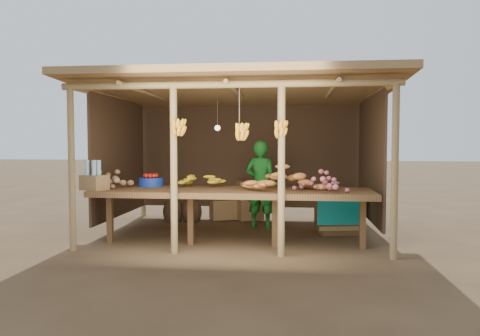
# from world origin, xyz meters

# --- Properties ---
(ground) EXTENTS (60.00, 60.00, 0.00)m
(ground) POSITION_xyz_m (0.00, 0.00, 0.00)
(ground) COLOR brown
(ground) RESTS_ON ground
(stall_structure) EXTENTS (4.70, 3.50, 2.43)m
(stall_structure) POSITION_xyz_m (-0.00, 0.05, 1.92)
(stall_structure) COLOR #977C4E
(stall_structure) RESTS_ON ground
(counter) EXTENTS (3.90, 1.05, 0.80)m
(counter) POSITION_xyz_m (0.00, -0.95, 0.74)
(counter) COLOR brown
(counter) RESTS_ON ground
(potato_heap) EXTENTS (1.01, 0.79, 0.36)m
(potato_heap) POSITION_xyz_m (-1.84, -0.91, 0.98)
(potato_heap) COLOR #8F6D4A
(potato_heap) RESTS_ON counter
(sweet_potato_heap) EXTENTS (1.15, 0.74, 0.36)m
(sweet_potato_heap) POSITION_xyz_m (0.70, -0.98, 0.98)
(sweet_potato_heap) COLOR #B1692D
(sweet_potato_heap) RESTS_ON counter
(onion_heap) EXTENTS (0.76, 0.47, 0.35)m
(onion_heap) POSITION_xyz_m (1.19, -1.16, 0.98)
(onion_heap) COLOR #A7515A
(onion_heap) RESTS_ON counter
(banana_pile) EXTENTS (0.67, 0.41, 0.35)m
(banana_pile) POSITION_xyz_m (-0.54, -0.62, 0.98)
(banana_pile) COLOR yellow
(banana_pile) RESTS_ON counter
(tomato_basin) EXTENTS (0.37, 0.37, 0.19)m
(tomato_basin) POSITION_xyz_m (-1.28, -0.62, 0.88)
(tomato_basin) COLOR navy
(tomato_basin) RESTS_ON counter
(bottle_box) EXTENTS (0.41, 0.37, 0.42)m
(bottle_box) POSITION_xyz_m (-1.90, -1.24, 0.96)
(bottle_box) COLOR olive
(bottle_box) RESTS_ON counter
(vendor) EXTENTS (0.62, 0.48, 1.49)m
(vendor) POSITION_xyz_m (0.30, 0.45, 0.75)
(vendor) COLOR #176B1F
(vendor) RESTS_ON ground
(tarp_crate) EXTENTS (0.81, 0.74, 0.84)m
(tarp_crate) POSITION_xyz_m (1.57, 0.19, 0.34)
(tarp_crate) COLOR brown
(tarp_crate) RESTS_ON ground
(carton_stack) EXTENTS (1.07, 0.52, 0.73)m
(carton_stack) POSITION_xyz_m (-0.12, 1.20, 0.32)
(carton_stack) COLOR olive
(carton_stack) RESTS_ON ground
(burlap_sacks) EXTENTS (0.73, 0.38, 0.51)m
(burlap_sacks) POSITION_xyz_m (-1.17, 0.92, 0.22)
(burlap_sacks) COLOR #493422
(burlap_sacks) RESTS_ON ground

